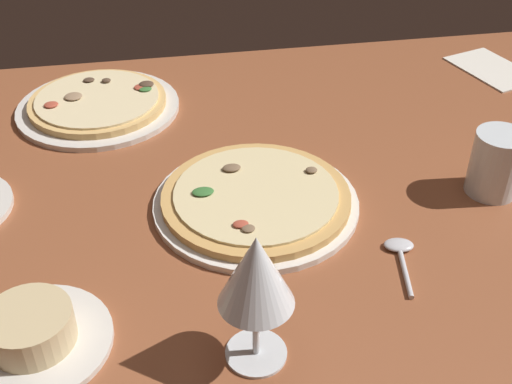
# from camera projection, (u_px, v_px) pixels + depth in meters

# --- Properties ---
(dining_table) EXTENTS (1.50, 1.10, 0.04)m
(dining_table) POSITION_uv_depth(u_px,v_px,m) (257.00, 222.00, 0.96)
(dining_table) COLOR brown
(dining_table) RESTS_ON ground
(pizza_main) EXTENTS (0.30, 0.30, 0.03)m
(pizza_main) POSITION_uv_depth(u_px,v_px,m) (254.00, 199.00, 0.95)
(pizza_main) COLOR silver
(pizza_main) RESTS_ON dining_table
(pizza_side) EXTENTS (0.29, 0.29, 0.03)m
(pizza_side) POSITION_uv_depth(u_px,v_px,m) (98.00, 104.00, 1.18)
(pizza_side) COLOR silver
(pizza_side) RESTS_ON dining_table
(ramekin_on_saucer) EXTENTS (0.18, 0.18, 0.05)m
(ramekin_on_saucer) POSITION_uv_depth(u_px,v_px,m) (32.00, 333.00, 0.73)
(ramekin_on_saucer) COLOR silver
(ramekin_on_saucer) RESTS_ON dining_table
(wine_glass_far) EXTENTS (0.08, 0.08, 0.17)m
(wine_glass_far) POSITION_uv_depth(u_px,v_px,m) (256.00, 276.00, 0.66)
(wine_glass_far) COLOR silver
(wine_glass_far) RESTS_ON dining_table
(water_glass) EXTENTS (0.08, 0.08, 0.10)m
(water_glass) POSITION_uv_depth(u_px,v_px,m) (495.00, 167.00, 0.96)
(water_glass) COLOR silver
(water_glass) RESTS_ON dining_table
(paper_menu) EXTENTS (0.16, 0.20, 0.00)m
(paper_menu) POSITION_uv_depth(u_px,v_px,m) (492.00, 69.00, 1.32)
(paper_menu) COLOR silver
(paper_menu) RESTS_ON dining_table
(spoon) EXTENTS (0.04, 0.11, 0.01)m
(spoon) POSITION_uv_depth(u_px,v_px,m) (400.00, 252.00, 0.86)
(spoon) COLOR silver
(spoon) RESTS_ON dining_table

